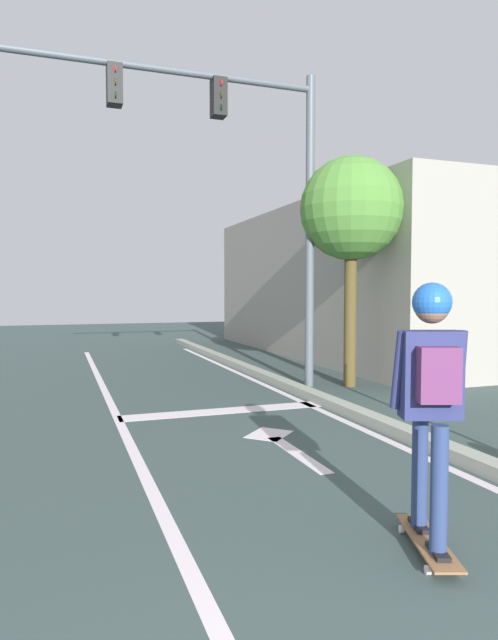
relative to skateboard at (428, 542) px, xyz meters
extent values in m
cube|color=silver|center=(-1.57, 3.31, -0.07)|extent=(0.12, 20.00, 0.01)
cube|color=silver|center=(1.32, 3.31, -0.07)|extent=(0.12, 20.00, 0.01)
cube|color=silver|center=(-0.05, 4.61, -0.07)|extent=(3.04, 0.40, 0.01)
cube|color=silver|center=(0.10, 2.33, -0.07)|extent=(0.16, 1.40, 0.01)
cube|color=silver|center=(0.10, 3.18, -0.07)|extent=(0.71, 0.71, 0.01)
cube|color=#9A9E90|center=(1.57, 3.31, 0.00)|extent=(0.24, 24.00, 0.14)
cube|color=brown|center=(0.00, 0.00, 0.01)|extent=(0.47, 0.87, 0.02)
cube|color=#B2B2B7|center=(0.10, 0.27, -0.01)|extent=(0.17, 0.10, 0.01)
cylinder|color=silver|center=(0.01, 0.30, -0.04)|extent=(0.05, 0.07, 0.06)
cylinder|color=silver|center=(0.19, 0.24, -0.04)|extent=(0.05, 0.07, 0.06)
cube|color=#B2B2B7|center=(-0.10, -0.27, -0.01)|extent=(0.17, 0.10, 0.01)
cylinder|color=silver|center=(-0.19, -0.24, -0.04)|extent=(0.05, 0.07, 0.06)
cylinder|color=silver|center=(-0.01, -0.30, -0.04)|extent=(0.05, 0.07, 0.06)
cylinder|color=navy|center=(0.06, 0.18, 0.43)|extent=(0.11, 0.11, 0.83)
cube|color=black|center=(0.06, 0.18, 0.03)|extent=(0.16, 0.26, 0.03)
cylinder|color=navy|center=(-0.06, -0.18, 0.43)|extent=(0.11, 0.11, 0.83)
cube|color=black|center=(-0.06, -0.18, 0.03)|extent=(0.16, 0.26, 0.03)
cube|color=navy|center=(0.00, 0.00, 1.14)|extent=(0.43, 0.30, 0.58)
cylinder|color=navy|center=(-0.18, 0.10, 1.17)|extent=(0.07, 0.14, 0.54)
cylinder|color=navy|center=(0.20, -0.04, 1.17)|extent=(0.07, 0.11, 0.54)
sphere|color=#8E664D|center=(0.00, 0.00, 1.59)|extent=(0.23, 0.23, 0.23)
sphere|color=blue|center=(0.00, 0.00, 1.62)|extent=(0.26, 0.26, 0.26)
cube|color=#632D5C|center=(-0.05, -0.13, 1.16)|extent=(0.29, 0.22, 0.36)
cylinder|color=#505861|center=(2.06, 6.11, 2.75)|extent=(0.16, 0.16, 5.65)
cylinder|color=#505861|center=(-0.55, 6.11, 5.34)|extent=(5.21, 0.12, 0.12)
cube|color=black|center=(0.32, 6.11, 4.99)|extent=(0.24, 0.28, 0.64)
cylinder|color=red|center=(0.32, 5.96, 5.19)|extent=(0.02, 0.10, 0.10)
cylinder|color=#3C3106|center=(0.32, 5.96, 4.99)|extent=(0.02, 0.10, 0.10)
cylinder|color=black|center=(0.32, 5.96, 4.79)|extent=(0.02, 0.10, 0.10)
cube|color=black|center=(-1.41, 6.11, 4.99)|extent=(0.24, 0.28, 0.64)
cylinder|color=red|center=(-1.41, 5.96, 5.19)|extent=(0.02, 0.10, 0.10)
cylinder|color=#3C3106|center=(-1.41, 5.96, 4.99)|extent=(0.02, 0.10, 0.10)
cylinder|color=black|center=(-1.41, 5.96, 4.79)|extent=(0.02, 0.10, 0.10)
cylinder|color=#504120|center=(2.77, 5.87, 1.28)|extent=(0.23, 0.23, 2.71)
sphere|color=#4C8535|center=(2.77, 5.87, 3.21)|extent=(1.89, 1.89, 1.89)
cube|color=gray|center=(10.02, 10.61, 1.96)|extent=(13.11, 11.21, 4.06)
camera|label=1|loc=(-2.33, -2.98, 1.69)|focal=30.53mm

